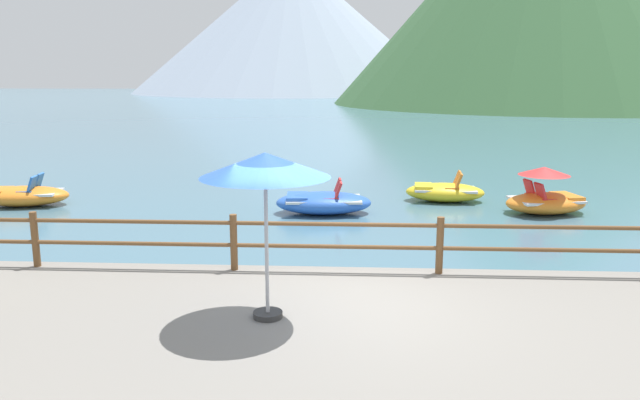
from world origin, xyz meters
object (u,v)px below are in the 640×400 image
(pedal_boat_3, at_px, (323,202))
(pedal_boat_4, at_px, (546,197))
(pedal_boat_1, at_px, (445,192))
(pedal_boat_2, at_px, (23,195))
(beach_umbrella, at_px, (265,167))

(pedal_boat_3, bearing_deg, pedal_boat_4, 3.38)
(pedal_boat_1, xyz_separation_m, pedal_boat_3, (-3.42, -1.77, 0.02))
(pedal_boat_2, bearing_deg, pedal_boat_4, -0.63)
(pedal_boat_1, height_order, pedal_boat_2, pedal_boat_2)
(beach_umbrella, relative_size, pedal_boat_2, 0.86)
(beach_umbrella, xyz_separation_m, pedal_boat_3, (0.33, 8.10, -2.15))
(beach_umbrella, relative_size, pedal_boat_4, 0.92)
(pedal_boat_1, xyz_separation_m, pedal_boat_4, (2.44, -1.43, 0.15))
(beach_umbrella, height_order, pedal_boat_2, beach_umbrella)
(pedal_boat_2, relative_size, pedal_boat_4, 1.07)
(beach_umbrella, xyz_separation_m, pedal_boat_2, (-8.09, 8.61, -2.16))
(pedal_boat_3, bearing_deg, beach_umbrella, -92.36)
(pedal_boat_1, relative_size, pedal_boat_3, 0.89)
(beach_umbrella, distance_m, pedal_boat_1, 10.79)
(beach_umbrella, distance_m, pedal_boat_3, 8.39)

